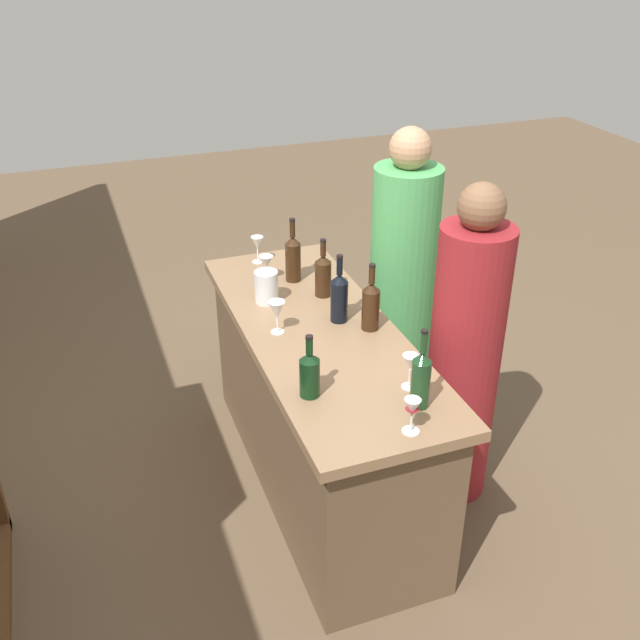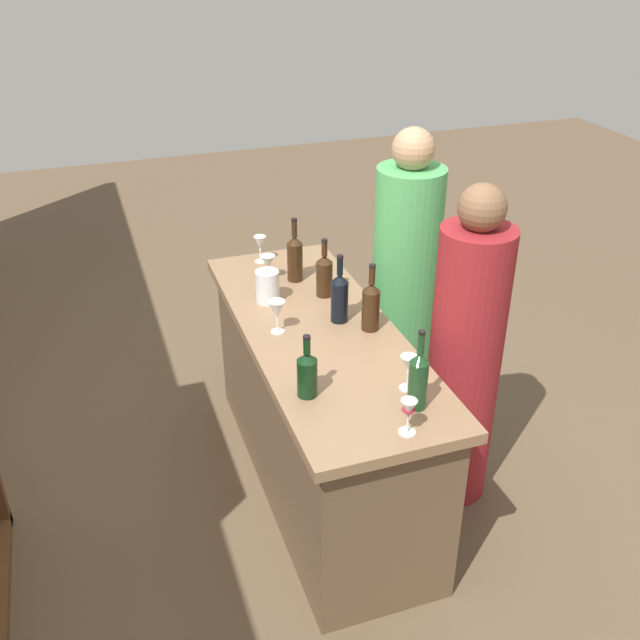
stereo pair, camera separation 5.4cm
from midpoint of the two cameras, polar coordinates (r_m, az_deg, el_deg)
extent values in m
plane|color=brown|center=(3.89, -0.41, -12.39)|extent=(12.00, 12.00, 0.00)
cube|color=brown|center=(3.62, -0.43, -7.32)|extent=(1.77, 0.60, 0.86)
cube|color=#8C6B4C|center=(3.37, -0.46, -1.11)|extent=(1.85, 0.68, 0.05)
cylinder|color=#193D1E|center=(2.83, 7.31, -4.98)|extent=(0.08, 0.08, 0.20)
cone|color=#193D1E|center=(2.76, 7.47, -2.90)|extent=(0.08, 0.08, 0.04)
cylinder|color=#193D1E|center=(2.73, 7.55, -1.79)|extent=(0.03, 0.03, 0.09)
cylinder|color=black|center=(2.70, 7.62, -0.91)|extent=(0.03, 0.03, 0.01)
cylinder|color=black|center=(2.88, -1.35, -4.55)|extent=(0.08, 0.08, 0.16)
cone|color=black|center=(2.82, -1.38, -2.93)|extent=(0.08, 0.08, 0.03)
cylinder|color=black|center=(2.80, -1.39, -2.07)|extent=(0.03, 0.03, 0.07)
cylinder|color=black|center=(2.78, -1.40, -1.37)|extent=(0.03, 0.03, 0.01)
cylinder|color=#331E0F|center=(3.33, 3.51, 0.80)|extent=(0.08, 0.08, 0.19)
cone|color=#331E0F|center=(3.27, 3.57, 2.58)|extent=(0.08, 0.08, 0.04)
cylinder|color=#331E0F|center=(3.25, 3.61, 3.52)|extent=(0.03, 0.03, 0.08)
cylinder|color=black|center=(3.23, 3.63, 4.27)|extent=(0.03, 0.03, 0.01)
cylinder|color=black|center=(3.39, 1.05, 1.46)|extent=(0.08, 0.08, 0.20)
cone|color=black|center=(3.33, 1.07, 3.28)|extent=(0.08, 0.08, 0.04)
cylinder|color=black|center=(3.31, 1.08, 4.23)|extent=(0.03, 0.03, 0.08)
cylinder|color=black|center=(3.29, 1.08, 4.99)|extent=(0.03, 0.03, 0.01)
cylinder|color=#331E0F|center=(3.62, -0.19, 3.23)|extent=(0.08, 0.08, 0.18)
cone|color=#331E0F|center=(3.57, -0.19, 4.78)|extent=(0.08, 0.08, 0.03)
cylinder|color=#331E0F|center=(3.55, -0.19, 5.58)|extent=(0.03, 0.03, 0.08)
cylinder|color=black|center=(3.53, -0.19, 6.23)|extent=(0.03, 0.03, 0.01)
cylinder|color=#331E0F|center=(3.77, -2.53, 4.54)|extent=(0.08, 0.08, 0.20)
cone|color=#331E0F|center=(3.72, -2.57, 6.24)|extent=(0.08, 0.08, 0.04)
cylinder|color=#331E0F|center=(3.70, -2.59, 7.13)|extent=(0.03, 0.03, 0.09)
cylinder|color=black|center=(3.68, -2.61, 7.83)|extent=(0.03, 0.03, 0.01)
cylinder|color=white|center=(2.98, 6.44, -5.20)|extent=(0.06, 0.06, 0.00)
cylinder|color=white|center=(2.96, 6.48, -4.52)|extent=(0.01, 0.01, 0.08)
cone|color=white|center=(2.92, 6.56, -3.32)|extent=(0.07, 0.07, 0.07)
cylinder|color=white|center=(2.75, 6.53, -8.62)|extent=(0.07, 0.07, 0.00)
cylinder|color=white|center=(2.73, 6.58, -7.99)|extent=(0.01, 0.01, 0.07)
cone|color=white|center=(2.68, 6.66, -6.80)|extent=(0.06, 0.06, 0.07)
cone|color=maroon|center=(2.70, 6.64, -7.15)|extent=(0.05, 0.05, 0.03)
cylinder|color=white|center=(4.03, -5.24, 4.57)|extent=(0.06, 0.06, 0.00)
cylinder|color=white|center=(4.02, -5.27, 5.07)|extent=(0.01, 0.01, 0.07)
cone|color=white|center=(3.99, -5.31, 6.01)|extent=(0.07, 0.07, 0.07)
cylinder|color=white|center=(3.83, -4.58, 3.20)|extent=(0.06, 0.06, 0.00)
cylinder|color=white|center=(3.82, -4.60, 3.64)|extent=(0.01, 0.01, 0.06)
cone|color=white|center=(3.79, -4.64, 4.53)|extent=(0.08, 0.08, 0.07)
cylinder|color=white|center=(3.34, -3.79, -0.93)|extent=(0.06, 0.06, 0.00)
cylinder|color=white|center=(3.33, -3.81, -0.38)|extent=(0.01, 0.01, 0.07)
cone|color=white|center=(3.29, -3.86, 0.78)|extent=(0.08, 0.08, 0.09)
cylinder|color=silver|center=(3.57, -4.64, 2.60)|extent=(0.12, 0.12, 0.16)
cylinder|color=maroon|center=(3.51, 10.70, -3.71)|extent=(0.39, 0.39, 1.42)
sphere|color=brown|center=(3.15, 12.05, 8.66)|extent=(0.21, 0.21, 0.21)
cylinder|color=#4CA559|center=(4.17, 6.04, 2.39)|extent=(0.47, 0.47, 1.43)
sphere|color=tan|center=(3.87, 6.67, 13.18)|extent=(0.22, 0.22, 0.22)
camera|label=1|loc=(0.03, -90.46, -0.26)|focal=40.95mm
camera|label=2|loc=(0.03, 89.54, 0.26)|focal=40.95mm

